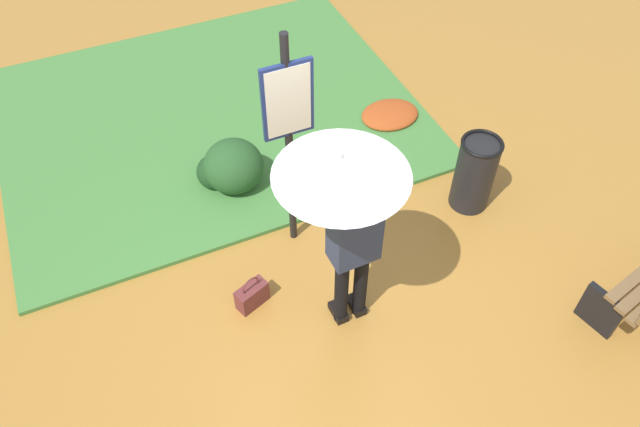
{
  "coord_description": "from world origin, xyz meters",
  "views": [
    {
      "loc": [
        1.35,
        2.59,
        4.75
      ],
      "look_at": [
        -0.06,
        -0.59,
        0.85
      ],
      "focal_mm": 34.53,
      "sensor_mm": 36.0,
      "label": 1
    }
  ],
  "objects_px": {
    "person_with_umbrella": "(347,201)",
    "info_sign_post": "(289,125)",
    "handbag": "(252,295)",
    "trash_bin": "(475,173)"
  },
  "relations": [
    {
      "from": "person_with_umbrella",
      "to": "info_sign_post",
      "type": "distance_m",
      "value": 1.06
    },
    {
      "from": "handbag",
      "to": "trash_bin",
      "type": "height_order",
      "value": "trash_bin"
    },
    {
      "from": "trash_bin",
      "to": "info_sign_post",
      "type": "bearing_deg",
      "value": -9.45
    },
    {
      "from": "handbag",
      "to": "person_with_umbrella",
      "type": "bearing_deg",
      "value": 144.71
    },
    {
      "from": "person_with_umbrella",
      "to": "info_sign_post",
      "type": "relative_size",
      "value": 0.89
    },
    {
      "from": "handbag",
      "to": "trash_bin",
      "type": "xyz_separation_m",
      "value": [
        -2.49,
        -0.27,
        0.29
      ]
    },
    {
      "from": "person_with_umbrella",
      "to": "trash_bin",
      "type": "bearing_deg",
      "value": -157.64
    },
    {
      "from": "info_sign_post",
      "to": "person_with_umbrella",
      "type": "bearing_deg",
      "value": 91.41
    },
    {
      "from": "info_sign_post",
      "to": "handbag",
      "type": "relative_size",
      "value": 6.22
    },
    {
      "from": "info_sign_post",
      "to": "trash_bin",
      "type": "relative_size",
      "value": 2.76
    }
  ]
}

